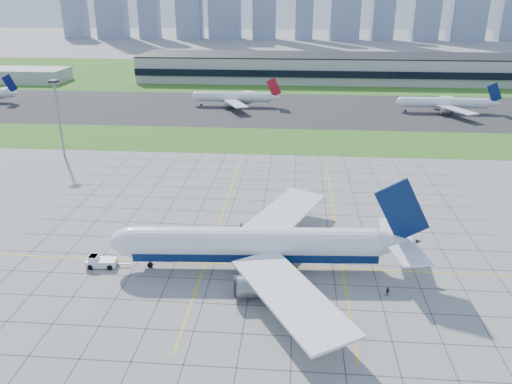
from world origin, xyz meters
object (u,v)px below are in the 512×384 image
light_mast (58,109)px  distant_jet_2 (446,103)px  crew_near (92,257)px  pushback_tug (100,262)px  crew_far (388,292)px  airliner (258,245)px  distant_jet_1 (234,97)px

light_mast → distant_jet_2: 166.42m
crew_near → pushback_tug: bearing=-101.2°
crew_far → airliner: bearing=173.9°
light_mast → airliner: size_ratio=0.41×
crew_near → distant_jet_1: distant_jet_1 is taller
light_mast → crew_far: 122.92m
distant_jet_2 → distant_jet_1: bearing=176.7°
distant_jet_2 → crew_far: bearing=-108.2°
airliner → crew_far: airliner is taller
distant_jet_1 → crew_near: bearing=-94.2°
distant_jet_2 → crew_near: bearing=-126.8°
light_mast → crew_near: bearing=-61.7°
crew_far → pushback_tug: bearing=-174.6°
crew_near → crew_far: (58.86, -8.20, 0.06)m
pushback_tug → distant_jet_1: size_ratio=0.20×
light_mast → pushback_tug: (39.07, -69.93, -15.11)m
crew_near → distant_jet_1: bearing=22.9°
pushback_tug → distant_jet_1: distant_jet_1 is taller
airliner → crew_near: (-34.40, 0.36, -4.54)m
crew_far → distant_jet_1: 167.54m
light_mast → crew_near: light_mast is taller
pushback_tug → crew_near: bearing=138.2°
light_mast → pushback_tug: 81.52m
distant_jet_1 → airliner: bearing=-81.3°
pushback_tug → crew_near: size_ratio=5.21×
crew_far → light_mast: bearing=153.1°
crew_far → distant_jet_2: 163.00m
distant_jet_2 → airliner: bearing=-117.1°
pushback_tug → crew_far: pushback_tug is taller
airliner → crew_near: bearing=175.9°
airliner → distant_jet_1: 154.48m
light_mast → distant_jet_1: bearing=60.6°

